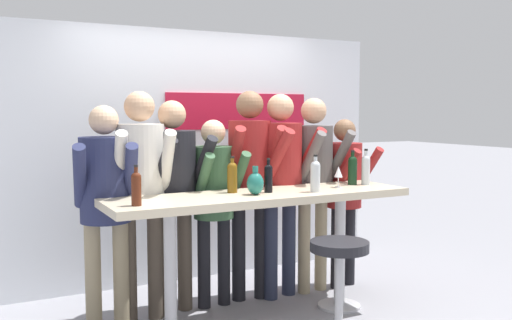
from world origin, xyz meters
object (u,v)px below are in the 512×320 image
object	(u,v)px
person_center_left	(173,183)
wine_bottle_2	(136,187)
person_center	(214,192)
wine_bottle_4	(315,175)
person_rightmost	(345,183)
wine_bottle_5	(268,177)
bar_stool	(339,276)
wine_glass_0	(338,173)
person_far_right	(314,172)
person_center_right	(250,171)
person_right	(281,172)
person_far_left	(105,192)
person_left	(141,179)
wine_bottle_3	(366,168)
wine_bottle_1	(353,169)
tasting_table	(262,212)
decorative_vase	(255,183)

from	to	relation	value
person_center_left	wine_bottle_2	bearing A→B (deg)	-136.63
person_center	wine_bottle_4	world-z (taller)	person_center
person_rightmost	wine_bottle_5	distance (m)	1.18
bar_stool	wine_glass_0	world-z (taller)	wine_glass_0
person_far_right	person_rightmost	size ratio (longest dim) A/B	1.12
bar_stool	wine_glass_0	xyz separation A→B (m)	(0.44, 0.62, 0.65)
person_center_right	wine_bottle_5	world-z (taller)	person_center_right
person_right	wine_bottle_4	distance (m)	0.61
person_far_left	person_far_right	distance (m)	1.88
person_left	bar_stool	bearing A→B (deg)	-37.47
person_center_right	wine_bottle_4	xyz separation A→B (m)	(0.23, -0.68, 0.02)
person_center	wine_bottle_5	bearing A→B (deg)	-65.80
person_center_left	wine_bottle_4	bearing A→B (deg)	-45.98
person_far_right	bar_stool	bearing A→B (deg)	-119.22
person_far_right	wine_bottle_3	xyz separation A→B (m)	(0.24, -0.44, 0.06)
person_rightmost	wine_bottle_3	xyz separation A→B (m)	(-0.10, -0.43, 0.19)
person_far_left	person_far_right	xyz separation A→B (m)	(1.88, -0.02, 0.06)
bar_stool	person_far_left	bearing A→B (deg)	140.90
person_right	wine_bottle_1	distance (m)	0.62
person_left	person_far_right	size ratio (longest dim) A/B	1.02
person_center	person_far_left	bearing A→B (deg)	-178.57
person_center_left	person_left	bearing A→B (deg)	-178.78
bar_stool	person_center_right	distance (m)	1.34
person_center_left	wine_bottle_2	size ratio (longest dim) A/B	6.34
tasting_table	person_center_right	bearing A→B (deg)	71.93
bar_stool	person_right	world-z (taller)	person_right
person_left	person_center_left	xyz separation A→B (m)	(0.29, 0.06, -0.05)
wine_bottle_1	wine_bottle_4	world-z (taller)	wine_bottle_1
wine_bottle_2	wine_glass_0	xyz separation A→B (m)	(1.74, 0.11, -0.00)
person_right	person_center_left	bearing A→B (deg)	165.77
person_center	person_center_right	size ratio (longest dim) A/B	0.87
wine_bottle_1	wine_glass_0	world-z (taller)	wine_bottle_1
person_far_left	wine_bottle_2	world-z (taller)	person_far_left
person_right	person_left	bearing A→B (deg)	169.24
person_center_right	wine_bottle_2	bearing A→B (deg)	-140.68
wine_bottle_1	person_center_left	bearing A→B (deg)	162.49
wine_bottle_3	wine_glass_0	world-z (taller)	wine_bottle_3
person_far_right	person_left	bearing A→B (deg)	175.03
person_right	person_far_right	xyz separation A→B (m)	(0.34, -0.01, -0.01)
tasting_table	person_far_left	distance (m)	1.21
tasting_table	person_center_left	distance (m)	0.78
person_rightmost	wine_glass_0	xyz separation A→B (m)	(-0.42, -0.47, 0.17)
wine_bottle_2	wine_bottle_5	world-z (taller)	wine_bottle_2
wine_bottle_3	wine_bottle_4	bearing A→B (deg)	-165.07
wine_bottle_2	wine_bottle_1	bearing A→B (deg)	6.00
bar_stool	wine_bottle_5	bearing A→B (deg)	108.70
wine_glass_0	decorative_vase	size ratio (longest dim) A/B	0.80
person_center	wine_bottle_3	bearing A→B (deg)	-22.91
person_far_left	wine_bottle_5	world-z (taller)	person_far_left
person_center_left	wine_bottle_2	distance (m)	0.84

